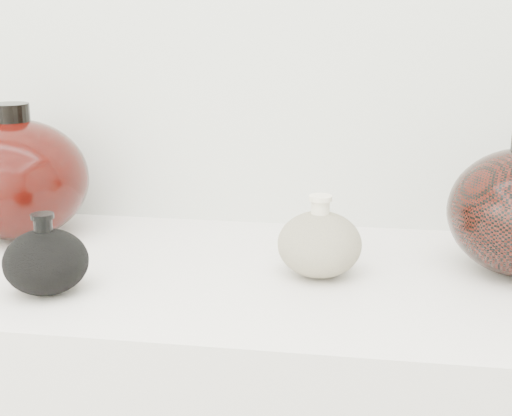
# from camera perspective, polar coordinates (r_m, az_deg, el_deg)

# --- Properties ---
(black_gourd_vase) EXTENTS (0.14, 0.14, 0.11)m
(black_gourd_vase) POSITION_cam_1_polar(r_m,az_deg,el_deg) (1.00, -16.46, -4.09)
(black_gourd_vase) COLOR black
(black_gourd_vase) RESTS_ON display_counter
(cream_gourd_vase) EXTENTS (0.15, 0.15, 0.12)m
(cream_gourd_vase) POSITION_cam_1_polar(r_m,az_deg,el_deg) (1.03, 5.10, -2.84)
(cream_gourd_vase) COLOR beige
(cream_gourd_vase) RESTS_ON display_counter
(left_round_pot) EXTENTS (0.30, 0.30, 0.23)m
(left_round_pot) POSITION_cam_1_polar(r_m,az_deg,el_deg) (1.25, -18.58, 2.25)
(left_round_pot) COLOR black
(left_round_pot) RESTS_ON display_counter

